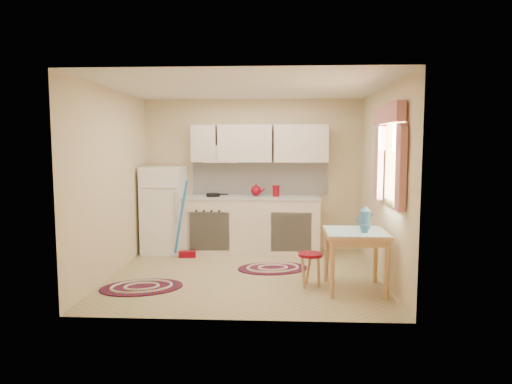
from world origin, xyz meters
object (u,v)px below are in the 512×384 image
(base_cabinets, at_px, (249,226))
(stool, at_px, (310,270))
(table, at_px, (355,261))
(fridge, at_px, (164,210))

(base_cabinets, height_order, stool, base_cabinets)
(stool, bearing_deg, table, -12.44)
(fridge, distance_m, table, 3.35)
(fridge, bearing_deg, stool, -37.14)
(stool, bearing_deg, fridge, 142.86)
(fridge, distance_m, base_cabinets, 1.41)
(fridge, bearing_deg, base_cabinets, 2.07)
(table, relative_size, stool, 1.71)
(base_cabinets, relative_size, table, 3.12)
(base_cabinets, xyz_separation_m, stool, (0.87, -1.76, -0.23))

